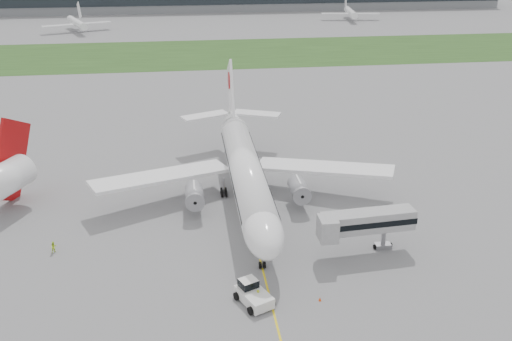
{
  "coord_description": "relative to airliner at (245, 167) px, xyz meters",
  "views": [
    {
      "loc": [
        -8.81,
        -76.36,
        40.17
      ],
      "look_at": [
        1.41,
        2.0,
        6.27
      ],
      "focal_mm": 40.0,
      "sensor_mm": 36.0,
      "label": 1
    }
  ],
  "objects": [
    {
      "name": "ground",
      "position": [
        0.0,
        -4.87,
        -5.66
      ],
      "size": [
        600.0,
        600.0,
        0.0
      ],
      "primitive_type": "plane",
      "color": "gray",
      "rests_on": "ground"
    },
    {
      "name": "safety_cone_left",
      "position": [
        -3.51,
        -23.67,
        -5.4
      ],
      "size": [
        0.38,
        0.38,
        0.53
      ],
      "primitive_type": "cone",
      "color": "#E7420C",
      "rests_on": "ground"
    },
    {
      "name": "safety_cone_right",
      "position": [
        5.7,
        -27.6,
        -5.42
      ],
      "size": [
        0.35,
        0.35,
        0.48
      ],
      "primitive_type": "cone",
      "color": "#E7420C",
      "rests_on": "ground"
    },
    {
      "name": "airliner",
      "position": [
        0.0,
        0.0,
        0.0
      ],
      "size": [
        48.13,
        53.95,
        17.88
      ],
      "color": "white",
      "rests_on": "ground"
    },
    {
      "name": "ground_crew_near",
      "position": [
        -1.53,
        -27.06,
        -4.76
      ],
      "size": [
        0.68,
        0.46,
        1.81
      ],
      "primitive_type": "imported",
      "rotation": [
        0.0,
        0.0,
        3.19
      ],
      "color": "#C7D223",
      "rests_on": "ground"
    },
    {
      "name": "distant_aircraft_right",
      "position": [
        69.92,
        182.62,
        -5.66
      ],
      "size": [
        29.67,
        26.93,
        10.28
      ],
      "primitive_type": null,
      "rotation": [
        0.0,
        0.0,
        -0.13
      ],
      "color": "white",
      "rests_on": "ground"
    },
    {
      "name": "neighbor_aircraft",
      "position": [
        -36.37,
        0.53,
        -0.05
      ],
      "size": [
        8.82,
        17.35,
        14.16
      ],
      "rotation": [
        0.0,
        0.0,
        -0.43
      ],
      "color": "#AA090B",
      "rests_on": "ground"
    },
    {
      "name": "pushback_tug",
      "position": [
        -2.1,
        -26.69,
        -4.53
      ],
      "size": [
        4.69,
        5.49,
        2.46
      ],
      "rotation": [
        0.0,
        0.0,
        0.42
      ],
      "color": "white",
      "rests_on": "ground"
    },
    {
      "name": "apron_markings",
      "position": [
        0.0,
        -9.87,
        -5.66
      ],
      "size": [
        70.0,
        70.0,
        0.04
      ],
      "primitive_type": null,
      "color": "yellow",
      "rests_on": "ground"
    },
    {
      "name": "distant_aircraft_left",
      "position": [
        -51.1,
        165.87,
        -5.66
      ],
      "size": [
        34.83,
        32.97,
        10.64
      ],
      "primitive_type": null,
      "rotation": [
        0.0,
        0.0,
        0.37
      ],
      "color": "white",
      "rests_on": "ground"
    },
    {
      "name": "jet_bridge",
      "position": [
        13.47,
        -17.89,
        -1.09
      ],
      "size": [
        13.33,
        4.74,
        6.17
      ],
      "rotation": [
        0.0,
        0.0,
        0.08
      ],
      "color": "#A9A9AC",
      "rests_on": "ground"
    },
    {
      "name": "control_tower",
      "position": [
        -90.0,
        227.13,
        -5.66
      ],
      "size": [
        12.0,
        12.0,
        56.0
      ],
      "primitive_type": null,
      "color": "slate",
      "rests_on": "ground"
    },
    {
      "name": "ground_crew_far",
      "position": [
        -27.06,
        -12.53,
        -4.83
      ],
      "size": [
        1.02,
        0.99,
        1.65
      ],
      "primitive_type": "imported",
      "rotation": [
        0.0,
        0.0,
        0.67
      ],
      "color": "#C0EA27",
      "rests_on": "ground"
    },
    {
      "name": "grass_strip",
      "position": [
        0.0,
        115.13,
        -5.65
      ],
      "size": [
        600.0,
        50.0,
        0.02
      ],
      "primitive_type": "cube",
      "color": "#28481B",
      "rests_on": "ground"
    }
  ]
}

